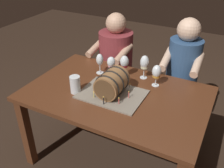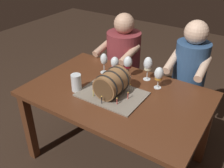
{
  "view_description": "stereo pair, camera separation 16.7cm",
  "coord_description": "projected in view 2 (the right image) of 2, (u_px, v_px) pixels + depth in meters",
  "views": [
    {
      "loc": [
        0.77,
        -1.54,
        1.84
      ],
      "look_at": [
        -0.01,
        -0.05,
        0.83
      ],
      "focal_mm": 40.75,
      "sensor_mm": 36.0,
      "label": 1
    },
    {
      "loc": [
        0.91,
        -1.45,
        1.84
      ],
      "look_at": [
        -0.01,
        -0.05,
        0.83
      ],
      "focal_mm": 40.75,
      "sensor_mm": 36.0,
      "label": 2
    }
  ],
  "objects": [
    {
      "name": "beer_pint",
      "position": [
        76.0,
        83.0,
        2.03
      ],
      "size": [
        0.08,
        0.08,
        0.14
      ],
      "color": "white",
      "rests_on": "dining_table"
    },
    {
      "name": "person_seated_right",
      "position": [
        187.0,
        87.0,
        2.47
      ],
      "size": [
        0.35,
        0.45,
        1.2
      ],
      "color": "#1B2D46",
      "rests_on": "ground"
    },
    {
      "name": "barrel_cake",
      "position": [
        112.0,
        85.0,
        1.96
      ],
      "size": [
        0.5,
        0.37,
        0.21
      ],
      "color": "gray",
      "rests_on": "dining_table"
    },
    {
      "name": "wine_glass_amber",
      "position": [
        159.0,
        75.0,
        2.04
      ],
      "size": [
        0.08,
        0.08,
        0.19
      ],
      "color": "white",
      "rests_on": "dining_table"
    },
    {
      "name": "wine_glass_empty",
      "position": [
        104.0,
        60.0,
        2.26
      ],
      "size": [
        0.07,
        0.07,
        0.19
      ],
      "color": "white",
      "rests_on": "dining_table"
    },
    {
      "name": "wine_glass_rose",
      "position": [
        115.0,
        63.0,
        2.22
      ],
      "size": [
        0.07,
        0.07,
        0.18
      ],
      "color": "white",
      "rests_on": "dining_table"
    },
    {
      "name": "wine_glass_red",
      "position": [
        128.0,
        63.0,
        2.18
      ],
      "size": [
        0.08,
        0.08,
        0.2
      ],
      "color": "white",
      "rests_on": "dining_table"
    },
    {
      "name": "person_seated_left",
      "position": [
        123.0,
        68.0,
        2.81
      ],
      "size": [
        0.41,
        0.49,
        1.15
      ],
      "color": "#4C1B1E",
      "rests_on": "ground"
    },
    {
      "name": "dining_table",
      "position": [
        117.0,
        103.0,
        2.09
      ],
      "size": [
        1.44,
        0.93,
        0.73
      ],
      "color": "#562D19",
      "rests_on": "ground"
    },
    {
      "name": "wine_glass_white",
      "position": [
        148.0,
        65.0,
        2.15
      ],
      "size": [
        0.08,
        0.08,
        0.21
      ],
      "color": "white",
      "rests_on": "dining_table"
    },
    {
      "name": "ground_plane",
      "position": [
        116.0,
        157.0,
        2.41
      ],
      "size": [
        8.0,
        8.0,
        0.0
      ],
      "primitive_type": "plane",
      "color": "#332319"
    }
  ]
}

